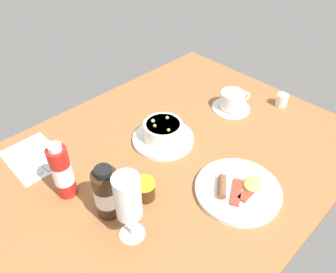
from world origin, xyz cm
name	(u,v)px	position (x,y,z in cm)	size (l,w,h in cm)	color
ground_plane	(172,158)	(0.00, 0.00, -1.50)	(110.00, 84.00, 3.00)	brown
porridge_bowl	(163,133)	(-2.54, -6.65, 3.16)	(19.19, 19.19, 7.45)	white
cutlery_setting	(34,158)	(30.35, -27.61, 0.25)	(14.01, 18.99, 0.90)	white
coffee_cup	(232,101)	(-31.74, -2.22, 3.09)	(13.38, 13.38, 6.61)	white
creamer_jug	(282,100)	(-46.06, 8.99, 2.30)	(4.60, 4.47, 5.02)	white
wine_glass	(128,199)	(25.87, 12.41, 12.86)	(6.11, 6.11, 19.45)	white
jam_jar	(145,190)	(16.30, 6.14, 2.80)	(5.56, 5.56, 5.54)	#442210
sauce_bottle_red	(62,172)	(29.94, -9.33, 7.85)	(5.19, 5.19, 16.88)	#B21E19
sauce_bottle_brown	(107,193)	(25.55, 3.33, 6.90)	(6.33, 6.33, 15.13)	#382314
breakfast_plate	(239,190)	(-2.44, 22.33, 0.94)	(22.79, 22.79, 3.70)	white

